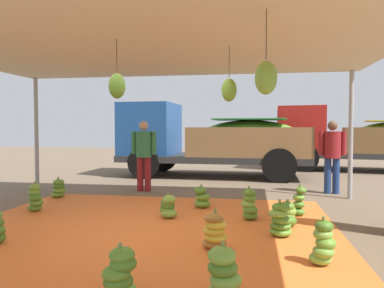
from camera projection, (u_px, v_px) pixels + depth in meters
name	position (u px, v px, depth m)	size (l,w,h in m)	color
ground_plane	(180.00, 196.00, 8.66)	(40.00, 40.00, 0.00)	brown
tarp_orange	(143.00, 231.00, 5.70)	(5.95, 5.57, 0.01)	orange
tent_canopy	(141.00, 44.00, 5.49)	(8.00, 7.00, 2.92)	#9EA0A5
banana_bunch_0	(299.00, 202.00, 6.70)	(0.31, 0.30, 0.57)	#518428
banana_bunch_2	(280.00, 221.00, 5.42)	(0.45, 0.43, 0.53)	#60932D
banana_bunch_3	(120.00, 274.00, 3.45)	(0.42, 0.39, 0.51)	#75A83D
banana_bunch_4	(250.00, 205.00, 6.37)	(0.35, 0.37, 0.58)	#518428
banana_bunch_5	(35.00, 199.00, 7.01)	(0.37, 0.36, 0.57)	#518428
banana_bunch_6	(288.00, 214.00, 5.98)	(0.40, 0.41, 0.43)	#477523
banana_bunch_7	(59.00, 189.00, 8.46)	(0.43, 0.43, 0.46)	#60932D
banana_bunch_8	(215.00, 232.00, 4.87)	(0.45, 0.45, 0.52)	#996628
banana_bunch_9	(168.00, 207.00, 6.53)	(0.40, 0.41, 0.44)	#75A83D
banana_bunch_10	(202.00, 198.00, 7.34)	(0.40, 0.38, 0.46)	#60932D
banana_bunch_11	(323.00, 244.00, 4.27)	(0.37, 0.39, 0.56)	#75A83D
banana_bunch_12	(224.00, 276.00, 3.35)	(0.44, 0.44, 0.55)	#75A83D
cargo_truck_main	(208.00, 139.00, 12.21)	(6.13, 2.55, 2.40)	#2D2D2D
cargo_truck_far	(358.00, 138.00, 13.79)	(6.39, 3.21, 2.40)	#2D2D2D
worker_0	(332.00, 151.00, 8.95)	(0.64, 0.39, 1.76)	navy
worker_1	(144.00, 150.00, 9.30)	(0.64, 0.39, 1.75)	maroon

